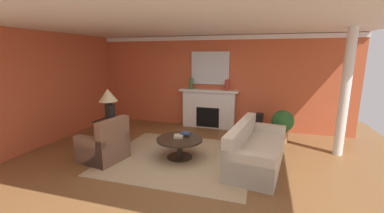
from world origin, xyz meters
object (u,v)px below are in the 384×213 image
at_px(side_table, 110,132).
at_px(potted_plant, 283,123).
at_px(fireplace, 209,110).
at_px(mantel_mirror, 210,68).
at_px(vase_mantel_right, 227,85).
at_px(sofa, 255,151).
at_px(vase_mantel_left, 191,83).
at_px(table_lamp, 108,98).
at_px(vase_on_side_table, 111,113).
at_px(armchair_near_window, 105,147).
at_px(vase_tall_corner, 259,124).
at_px(coffee_table, 180,143).

relative_size(side_table, potted_plant, 0.84).
distance_m(fireplace, potted_plant, 2.23).
distance_m(mantel_mirror, vase_mantel_right, 0.75).
bearing_deg(sofa, vase_mantel_left, 132.35).
xyz_separation_m(mantel_mirror, table_lamp, (-1.89, -2.48, -0.61)).
bearing_deg(vase_mantel_right, vase_on_side_table, -133.30).
bearing_deg(table_lamp, side_table, -14.04).
xyz_separation_m(armchair_near_window, vase_mantel_left, (1.01, 2.99, 1.06)).
bearing_deg(fireplace, mantel_mirror, 90.00).
xyz_separation_m(armchair_near_window, vase_on_side_table, (-0.18, 0.57, 0.59)).
relative_size(sofa, vase_mantel_left, 6.39).
bearing_deg(vase_tall_corner, mantel_mirror, 164.59).
xyz_separation_m(vase_tall_corner, vase_mantel_left, (-2.07, 0.25, 1.05)).
bearing_deg(coffee_table, table_lamp, 176.83).
distance_m(fireplace, mantel_mirror, 1.27).
distance_m(table_lamp, vase_mantel_left, 2.67).
relative_size(vase_mantel_right, potted_plant, 0.39).
height_order(side_table, table_lamp, table_lamp).
bearing_deg(sofa, vase_tall_corner, 90.01).
bearing_deg(coffee_table, vase_mantel_right, 75.50).
xyz_separation_m(side_table, vase_tall_corner, (3.41, 2.06, -0.09)).
xyz_separation_m(sofa, armchair_near_window, (-3.08, -0.72, 0.01)).
xyz_separation_m(fireplace, coffee_table, (-0.07, -2.46, -0.23)).
bearing_deg(vase_mantel_left, fireplace, 5.14).
height_order(vase_on_side_table, vase_mantel_left, vase_mantel_left).
xyz_separation_m(side_table, vase_mantel_right, (2.44, 2.31, 0.95)).
height_order(mantel_mirror, vase_on_side_table, mantel_mirror).
bearing_deg(fireplace, side_table, -128.69).
xyz_separation_m(mantel_mirror, sofa, (1.52, -2.44, -1.53)).
relative_size(side_table, vase_tall_corner, 1.13).
height_order(sofa, side_table, sofa).
bearing_deg(vase_mantel_left, table_lamp, -120.10).
xyz_separation_m(fireplace, table_lamp, (-1.89, -2.36, 0.66)).
xyz_separation_m(fireplace, armchair_near_window, (-1.56, -3.04, -0.26)).
relative_size(sofa, coffee_table, 2.20).
distance_m(coffee_table, vase_on_side_table, 1.76).
xyz_separation_m(sofa, table_lamp, (-3.41, -0.03, 0.93)).
distance_m(vase_tall_corner, vase_on_side_table, 3.96).
distance_m(fireplace, coffee_table, 2.47).
height_order(coffee_table, vase_mantel_right, vase_mantel_right).
relative_size(table_lamp, vase_on_side_table, 1.90).
distance_m(coffee_table, vase_mantel_left, 2.66).
bearing_deg(vase_mantel_left, mantel_mirror, 17.18).
relative_size(armchair_near_window, vase_mantel_left, 2.76).
xyz_separation_m(fireplace, vase_mantel_right, (0.55, -0.05, 0.79)).
height_order(table_lamp, vase_tall_corner, table_lamp).
xyz_separation_m(table_lamp, vase_mantel_left, (1.34, 2.31, 0.14)).
distance_m(armchair_near_window, side_table, 0.76).
bearing_deg(coffee_table, vase_tall_corner, 53.51).
relative_size(sofa, table_lamp, 2.94).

